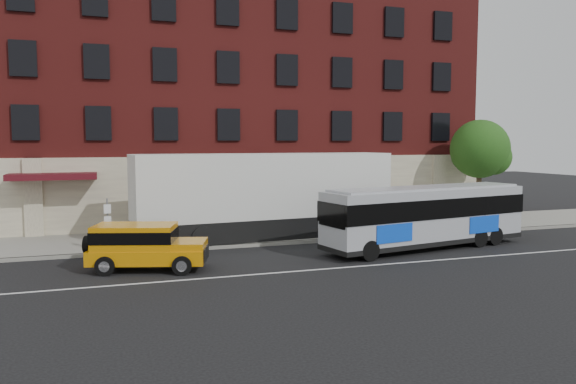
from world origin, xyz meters
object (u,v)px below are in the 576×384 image
object	(u,v)px
shipping_container	(266,197)
sign_pole	(108,222)
yellow_suv	(143,244)
street_tree	(481,151)
city_bus	(426,214)

from	to	relation	value
shipping_container	sign_pole	bearing A→B (deg)	-169.25
yellow_suv	shipping_container	bearing A→B (deg)	37.78
street_tree	sign_pole	bearing A→B (deg)	-171.39
city_bus	shipping_container	xyz separation A→B (m)	(-6.43, 4.62, 0.57)
sign_pole	street_tree	distance (m)	22.49
street_tree	shipping_container	size ratio (longest dim) A/B	0.47
sign_pole	shipping_container	distance (m)	7.82
sign_pole	shipping_container	bearing A→B (deg)	10.75
street_tree	yellow_suv	world-z (taller)	street_tree
sign_pole	yellow_suv	xyz separation A→B (m)	(1.22, -3.53, -0.43)
yellow_suv	sign_pole	bearing A→B (deg)	109.14
city_bus	yellow_suv	world-z (taller)	city_bus
city_bus	street_tree	bearing A→B (deg)	39.25
street_tree	yellow_suv	size ratio (longest dim) A/B	1.29
city_bus	yellow_suv	xyz separation A→B (m)	(-12.86, -0.37, -0.57)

